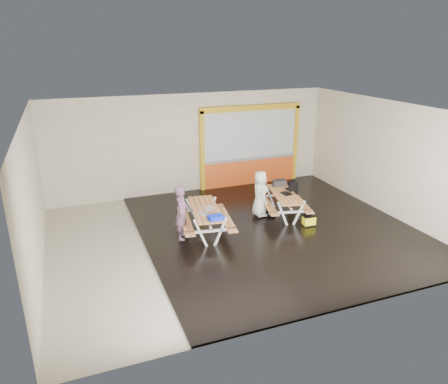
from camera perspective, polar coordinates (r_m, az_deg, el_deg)
name	(u,v)px	position (r m, az deg, el deg)	size (l,w,h in m)	color
room	(236,176)	(11.21, 1.65, 2.16)	(10.02, 8.02, 3.52)	#BFB6A2
deck	(275,228)	(12.33, 6.96, -4.88)	(7.50, 7.98, 0.05)	black
kiosk	(250,148)	(15.61, 3.56, 6.02)	(3.88, 0.16, 3.00)	#F35A1E
picnic_table_left	(206,215)	(11.65, -2.52, -3.08)	(1.67, 2.22, 0.81)	tan
picnic_table_right	(284,199)	(13.00, 8.16, -0.95)	(1.67, 2.13, 0.76)	tan
person_left	(182,213)	(11.24, -5.74, -2.79)	(0.54, 0.36, 1.48)	#73506E
person_right	(260,194)	(12.77, 4.90, -0.21)	(0.69, 0.45, 1.41)	white
laptop_left	(206,212)	(11.21, -2.49, -2.66)	(0.39, 0.36, 0.16)	silver
laptop_right	(288,192)	(12.95, 8.62, 0.02)	(0.42, 0.38, 0.16)	black
blue_pouch	(216,217)	(10.84, -1.14, -3.46)	(0.38, 0.26, 0.11)	#0F29EA
toolbox	(279,183)	(13.59, 7.52, 1.21)	(0.44, 0.26, 0.24)	black
backpack	(293,188)	(13.75, 9.32, 0.59)	(0.32, 0.23, 0.49)	black
dark_case	(269,213)	(13.14, 6.11, -2.84)	(0.34, 0.25, 0.13)	black
fluke_bag	(309,221)	(12.54, 11.44, -3.83)	(0.37, 0.25, 0.31)	black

